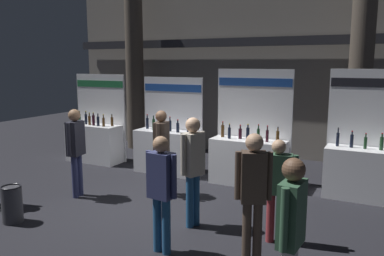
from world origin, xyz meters
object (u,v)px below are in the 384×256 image
visitor_7 (76,145)px  visitor_0 (291,227)px  visitor_4 (161,145)px  trash_bin (12,204)px  visitor_5 (278,183)px  exhibitor_booth_0 (95,139)px  visitor_1 (253,187)px  visitor_6 (161,185)px  exhibitor_booth_2 (249,156)px  exhibitor_booth_3 (364,168)px  visitor_2 (193,162)px  exhibitor_booth_1 (167,148)px

visitor_7 → visitor_0: bearing=58.4°
visitor_4 → trash_bin: bearing=-45.4°
visitor_4 → visitor_7: 1.71m
visitor_0 → visitor_5: size_ratio=1.11×
exhibitor_booth_0 → visitor_4: bearing=-26.8°
visitor_1 → visitor_5: (0.14, 0.75, -0.13)m
trash_bin → visitor_6: size_ratio=0.38×
exhibitor_booth_2 → trash_bin: size_ratio=4.00×
exhibitor_booth_0 → visitor_5: bearing=-24.9°
exhibitor_booth_3 → visitor_0: 4.53m
exhibitor_booth_3 → exhibitor_booth_2: bearing=-177.2°
visitor_1 → visitor_2: (-1.26, 0.72, 0.03)m
exhibitor_booth_1 → visitor_2: exhibitor_booth_1 is taller
visitor_0 → visitor_7: size_ratio=0.99×
exhibitor_booth_1 → visitor_0: bearing=-47.5°
visitor_2 → visitor_4: 1.73m
exhibitor_booth_3 → visitor_7: exhibitor_booth_3 is taller
visitor_2 → exhibitor_booth_2: bearing=-161.3°
exhibitor_booth_0 → visitor_2: 5.17m
exhibitor_booth_0 → exhibitor_booth_1: size_ratio=1.02×
exhibitor_booth_1 → exhibitor_booth_2: exhibitor_booth_2 is taller
visitor_4 → visitor_7: (-1.47, -0.88, 0.03)m
trash_bin → visitor_7: size_ratio=0.36×
exhibitor_booth_0 → visitor_7: 2.96m
exhibitor_booth_1 → visitor_7: size_ratio=1.31×
exhibitor_booth_2 → visitor_0: 4.78m
visitor_0 → visitor_1: size_ratio=0.99×
visitor_0 → visitor_2: size_ratio=0.97×
visitor_0 → visitor_1: bearing=-139.5°
visitor_5 → visitor_6: (-1.38, -1.05, 0.07)m
exhibitor_booth_1 → exhibitor_booth_0: bearing=178.9°
visitor_1 → visitor_2: visitor_2 is taller
visitor_0 → visitor_1: visitor_1 is taller
visitor_6 → visitor_0: bearing=-13.3°
exhibitor_booth_0 → visitor_1: exhibitor_booth_0 is taller
visitor_1 → visitor_6: 1.28m
visitor_0 → visitor_6: 2.10m
trash_bin → visitor_1: visitor_1 is taller
visitor_4 → visitor_7: visitor_7 is taller
visitor_2 → visitor_6: bearing=21.4°
exhibitor_booth_1 → visitor_5: size_ratio=1.47×
exhibitor_booth_1 → visitor_2: 3.39m
visitor_0 → visitor_4: visitor_0 is taller
visitor_1 → visitor_2: 1.45m
exhibitor_booth_3 → visitor_7: 5.78m
visitor_0 → visitor_7: bearing=-108.0°
exhibitor_booth_3 → visitor_6: bearing=-122.8°
visitor_0 → visitor_4: bearing=-126.5°
exhibitor_booth_1 → visitor_6: exhibitor_booth_1 is taller
visitor_2 → visitor_6: visitor_2 is taller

